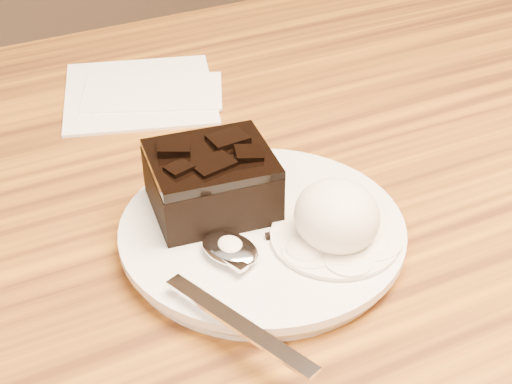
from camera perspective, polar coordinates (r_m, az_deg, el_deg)
name	(u,v)px	position (r m, az deg, el deg)	size (l,w,h in m)	color
plate	(262,235)	(0.56, 0.46, -3.16)	(0.21, 0.21, 0.02)	white
brownie	(212,185)	(0.56, -3.28, 0.51)	(0.09, 0.07, 0.04)	black
ice_cream_scoop	(337,216)	(0.53, 5.95, -1.76)	(0.06, 0.06, 0.05)	white
melt_puddle	(335,238)	(0.55, 5.83, -3.35)	(0.09, 0.09, 0.00)	white
spoon	(230,251)	(0.53, -1.91, -4.34)	(0.03, 0.18, 0.01)	silver
napkin	(140,92)	(0.76, -8.55, 7.30)	(0.14, 0.14, 0.01)	white
crumb_a	(363,241)	(0.54, 7.84, -3.57)	(0.01, 0.01, 0.00)	black
crumb_b	(270,219)	(0.56, 1.01, -2.01)	(0.01, 0.01, 0.00)	black
crumb_c	(310,221)	(0.56, 3.97, -2.12)	(0.01, 0.00, 0.00)	black
crumb_d	(269,236)	(0.54, 0.98, -3.27)	(0.01, 0.01, 0.00)	black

